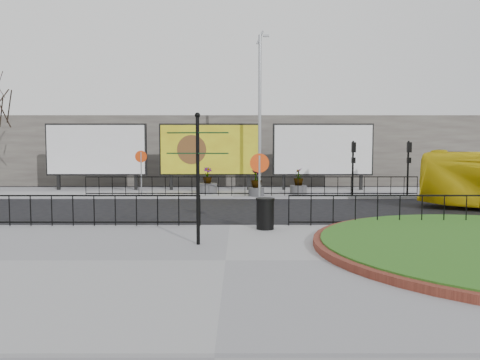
{
  "coord_description": "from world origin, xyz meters",
  "views": [
    {
      "loc": [
        0.32,
        -15.94,
        2.83
      ],
      "look_at": [
        0.35,
        0.96,
        1.61
      ],
      "focal_mm": 35.0,
      "sensor_mm": 36.0,
      "label": 1
    }
  ],
  "objects_px": {
    "litter_bin": "(265,213)",
    "planter_b": "(256,185)",
    "billboard_mid": "(210,150)",
    "lamp_post": "(260,111)",
    "planter_a": "(208,185)",
    "fingerpost_sign": "(198,165)",
    "planter_c": "(298,185)"
  },
  "relations": [
    {
      "from": "litter_bin",
      "to": "planter_b",
      "type": "xyz_separation_m",
      "value": [
        0.08,
        10.2,
        0.07
      ]
    },
    {
      "from": "billboard_mid",
      "to": "litter_bin",
      "type": "xyz_separation_m",
      "value": [
        2.68,
        -13.77,
        -1.96
      ]
    },
    {
      "from": "billboard_mid",
      "to": "lamp_post",
      "type": "bearing_deg",
      "value": -33.25
    },
    {
      "from": "billboard_mid",
      "to": "planter_a",
      "type": "relative_size",
      "value": 4.13
    },
    {
      "from": "fingerpost_sign",
      "to": "planter_a",
      "type": "bearing_deg",
      "value": 102.56
    },
    {
      "from": "billboard_mid",
      "to": "lamp_post",
      "type": "distance_m",
      "value": 4.23
    },
    {
      "from": "billboard_mid",
      "to": "planter_b",
      "type": "bearing_deg",
      "value": -52.34
    },
    {
      "from": "lamp_post",
      "to": "planter_c",
      "type": "xyz_separation_m",
      "value": [
        2.17,
        -0.61,
        -4.17
      ]
    },
    {
      "from": "litter_bin",
      "to": "planter_a",
      "type": "xyz_separation_m",
      "value": [
        -2.68,
        11.66,
        -0.03
      ]
    },
    {
      "from": "fingerpost_sign",
      "to": "lamp_post",
      "type": "bearing_deg",
      "value": 90.46
    },
    {
      "from": "fingerpost_sign",
      "to": "litter_bin",
      "type": "xyz_separation_m",
      "value": [
        1.98,
        2.38,
        -1.67
      ]
    },
    {
      "from": "billboard_mid",
      "to": "litter_bin",
      "type": "relative_size",
      "value": 6.08
    },
    {
      "from": "fingerpost_sign",
      "to": "planter_a",
      "type": "height_order",
      "value": "fingerpost_sign"
    },
    {
      "from": "billboard_mid",
      "to": "planter_a",
      "type": "bearing_deg",
      "value": -90.0
    },
    {
      "from": "fingerpost_sign",
      "to": "planter_b",
      "type": "xyz_separation_m",
      "value": [
        2.07,
        12.58,
        -1.6
      ]
    },
    {
      "from": "lamp_post",
      "to": "planter_b",
      "type": "bearing_deg",
      "value": -98.92
    },
    {
      "from": "lamp_post",
      "to": "fingerpost_sign",
      "type": "relative_size",
      "value": 2.55
    },
    {
      "from": "billboard_mid",
      "to": "litter_bin",
      "type": "height_order",
      "value": "billboard_mid"
    },
    {
      "from": "lamp_post",
      "to": "planter_b",
      "type": "xyz_separation_m",
      "value": [
        -0.25,
        -1.6,
        -4.12
      ]
    },
    {
      "from": "billboard_mid",
      "to": "planter_b",
      "type": "xyz_separation_m",
      "value": [
        2.76,
        -3.57,
        -1.9
      ]
    },
    {
      "from": "planter_a",
      "to": "planter_b",
      "type": "height_order",
      "value": "planter_a"
    },
    {
      "from": "planter_a",
      "to": "litter_bin",
      "type": "bearing_deg",
      "value": -77.08
    },
    {
      "from": "lamp_post",
      "to": "fingerpost_sign",
      "type": "bearing_deg",
      "value": -99.28
    },
    {
      "from": "fingerpost_sign",
      "to": "planter_b",
      "type": "bearing_deg",
      "value": 90.41
    },
    {
      "from": "litter_bin",
      "to": "planter_c",
      "type": "xyz_separation_m",
      "value": [
        2.5,
        11.19,
        0.02
      ]
    },
    {
      "from": "fingerpost_sign",
      "to": "litter_bin",
      "type": "relative_size",
      "value": 3.55
    },
    {
      "from": "lamp_post",
      "to": "planter_b",
      "type": "relative_size",
      "value": 6.32
    },
    {
      "from": "planter_a",
      "to": "planter_b",
      "type": "xyz_separation_m",
      "value": [
        2.76,
        -1.46,
        0.09
      ]
    },
    {
      "from": "planter_a",
      "to": "planter_b",
      "type": "bearing_deg",
      "value": -27.99
    },
    {
      "from": "billboard_mid",
      "to": "planter_a",
      "type": "distance_m",
      "value": 2.9
    },
    {
      "from": "planter_c",
      "to": "litter_bin",
      "type": "bearing_deg",
      "value": -102.62
    },
    {
      "from": "billboard_mid",
      "to": "fingerpost_sign",
      "type": "height_order",
      "value": "billboard_mid"
    }
  ]
}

